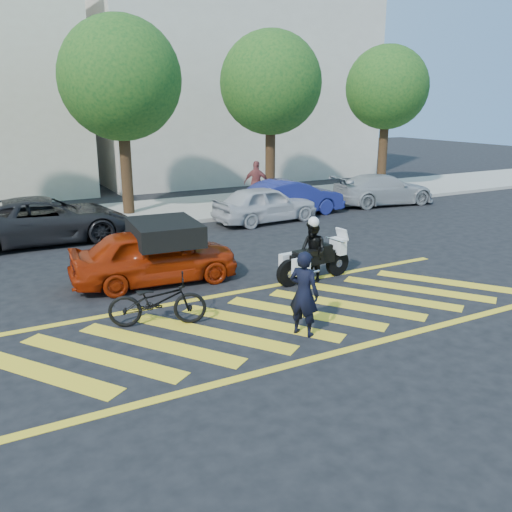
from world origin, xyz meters
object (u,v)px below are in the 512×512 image
parked_far_right (383,189)px  parked_mid_left (46,220)px  officer_moto (313,252)px  red_convertible (155,256)px  parked_mid_right (265,204)px  bicycle (157,301)px  police_motorcycle (313,260)px  officer_bike (304,294)px  parked_right (291,197)px

parked_far_right → parked_mid_left: bearing=97.4°
officer_moto → red_convertible: officer_moto is taller
parked_mid_right → parked_far_right: size_ratio=0.88×
bicycle → parked_far_right: size_ratio=0.43×
officer_moto → parked_mid_right: size_ratio=0.38×
red_convertible → parked_mid_right: bearing=-45.8°
officer_moto → parked_mid_left: 9.17m
red_convertible → parked_mid_left: parked_mid_left is taller
police_motorcycle → officer_bike: bearing=-132.8°
police_motorcycle → red_convertible: size_ratio=0.55×
officer_moto → parked_right: (3.99, 7.42, -0.06)m
officer_bike → red_convertible: 4.74m
parked_right → parked_far_right: (4.81, 0.00, -0.04)m
officer_moto → parked_right: 8.43m
officer_bike → parked_mid_left: officer_bike is taller
police_motorcycle → bicycle: bearing=-174.4°
officer_bike → police_motorcycle: size_ratio=0.75×
police_motorcycle → parked_mid_left: bearing=120.6°
parked_mid_right → parked_right: bearing=-70.4°
parked_mid_left → parked_far_right: parked_mid_left is taller
parked_mid_right → parked_mid_left: bearing=80.7°
parked_mid_left → parked_far_right: size_ratio=1.15×
parked_mid_right → red_convertible: bearing=125.4°
parked_right → red_convertible: bearing=127.0°
police_motorcycle → parked_far_right: 11.51m
parked_right → police_motorcycle: bearing=152.1°
officer_bike → parked_far_right: 14.82m
police_motorcycle → parked_far_right: size_ratio=0.49×
red_convertible → parked_far_right: 13.60m
police_motorcycle → officer_moto: officer_moto is taller
red_convertible → parked_right: 9.43m
officer_bike → red_convertible: bearing=-10.3°
officer_bike → bicycle: bearing=23.2°
officer_moto → parked_far_right: size_ratio=0.33×
bicycle → parked_mid_left: (-0.99, 8.29, 0.22)m
officer_moto → parked_mid_right: (2.40, 6.72, -0.08)m
officer_moto → parked_far_right: (8.80, 7.42, -0.10)m
police_motorcycle → officer_moto: (-0.02, 0.00, 0.23)m
parked_mid_right → parked_right: 1.74m
police_motorcycle → officer_moto: size_ratio=1.47×
police_motorcycle → parked_mid_left: 9.19m
parked_mid_left → parked_right: (9.38, 0.00, -0.04)m
parked_mid_left → parked_far_right: 14.19m
red_convertible → parked_far_right: size_ratio=0.89×
parked_far_right → parked_right: bearing=97.4°
officer_moto → parked_far_right: 11.52m
bicycle → red_convertible: 2.79m
bicycle → parked_far_right: 15.59m
officer_bike → officer_moto: 3.36m
parked_mid_left → parked_far_right: (14.19, 0.00, -0.07)m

